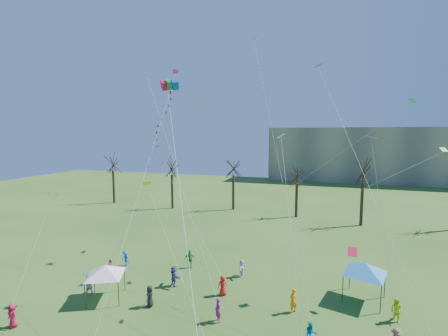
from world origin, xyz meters
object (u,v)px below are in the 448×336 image
(canopy_tent_blue, at_px, (365,268))
(canopy_tent_white, at_px, (105,270))
(distant_building, at_px, (380,155))
(big_box_kite, at_px, (163,131))

(canopy_tent_blue, bearing_deg, canopy_tent_white, -162.81)
(distant_building, height_order, big_box_kite, big_box_kite)
(canopy_tent_white, bearing_deg, distant_building, 67.53)
(distant_building, bearing_deg, big_box_kite, -110.77)
(canopy_tent_blue, bearing_deg, distant_building, 80.42)
(big_box_kite, bearing_deg, canopy_tent_white, -141.64)
(distant_building, distance_m, big_box_kite, 78.33)
(canopy_tent_white, height_order, canopy_tent_blue, canopy_tent_blue)
(distant_building, height_order, canopy_tent_blue, distant_building)
(canopy_tent_blue, bearing_deg, big_box_kite, -168.90)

